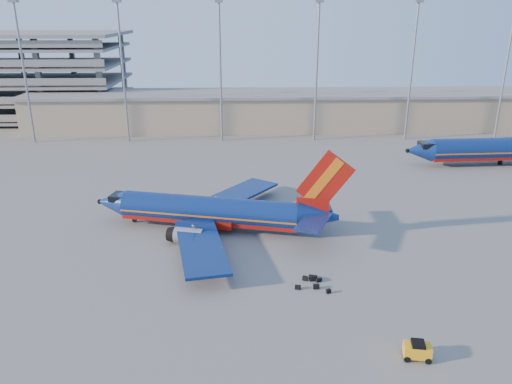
% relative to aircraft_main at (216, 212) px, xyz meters
% --- Properties ---
extents(ground, '(220.00, 220.00, 0.00)m').
position_rel_aircraft_main_xyz_m(ground, '(4.45, 0.86, -2.40)').
color(ground, slate).
rests_on(ground, ground).
extents(terminal_building, '(122.00, 16.00, 8.50)m').
position_rel_aircraft_main_xyz_m(terminal_building, '(14.45, 58.86, 1.91)').
color(terminal_building, tan).
rests_on(terminal_building, ground).
extents(parking_garage, '(62.00, 32.00, 21.40)m').
position_rel_aircraft_main_xyz_m(parking_garage, '(-57.55, 74.91, 9.33)').
color(parking_garage, slate).
rests_on(parking_garage, ground).
extents(light_mast_row, '(101.60, 1.60, 28.65)m').
position_rel_aircraft_main_xyz_m(light_mast_row, '(9.45, 46.86, 15.15)').
color(light_mast_row, gray).
rests_on(light_mast_row, ground).
extents(aircraft_main, '(32.69, 31.08, 11.24)m').
position_rel_aircraft_main_xyz_m(aircraft_main, '(0.00, 0.00, 0.00)').
color(aircraft_main, navy).
rests_on(aircraft_main, ground).
extents(aircraft_second, '(38.58, 15.02, 13.06)m').
position_rel_aircraft_main_xyz_m(aircraft_second, '(51.62, 26.99, 0.59)').
color(aircraft_second, navy).
rests_on(aircraft_second, ground).
extents(baggage_tug, '(2.35, 1.66, 1.55)m').
position_rel_aircraft_main_xyz_m(baggage_tug, '(17.12, -26.02, -1.59)').
color(baggage_tug, '#F4A815').
rests_on(baggage_tug, ground).
extents(luggage_pile, '(3.54, 3.42, 0.53)m').
position_rel_aircraft_main_xyz_m(luggage_pile, '(10.46, -14.06, -2.17)').
color(luggage_pile, black).
rests_on(luggage_pile, ground).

